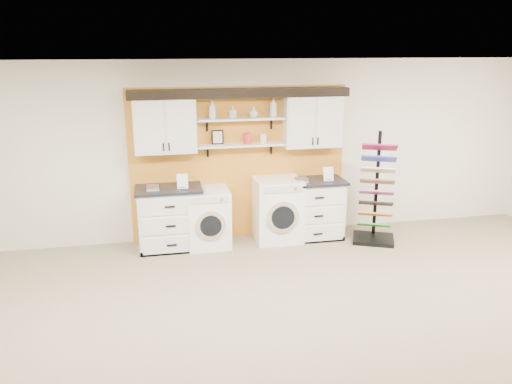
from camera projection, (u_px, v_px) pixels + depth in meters
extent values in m
plane|color=white|center=(329.00, 72.00, 3.70)|extent=(10.00, 10.00, 0.00)
plane|color=silver|center=(239.00, 151.00, 7.85)|extent=(10.00, 0.00, 10.00)
cube|color=orange|center=(239.00, 164.00, 7.87)|extent=(3.40, 0.07, 2.40)
cube|color=silver|center=(165.00, 124.00, 7.31)|extent=(0.90, 0.34, 0.84)
cube|color=silver|center=(150.00, 127.00, 7.10)|extent=(0.42, 0.01, 0.78)
cube|color=silver|center=(181.00, 126.00, 7.18)|extent=(0.42, 0.01, 0.78)
cube|color=silver|center=(312.00, 120.00, 7.75)|extent=(0.90, 0.34, 0.84)
cube|color=silver|center=(302.00, 122.00, 7.54)|extent=(0.42, 0.01, 0.78)
cube|color=silver|center=(329.00, 121.00, 7.63)|extent=(0.42, 0.01, 0.78)
cube|color=silver|center=(241.00, 145.00, 7.62)|extent=(1.32, 0.28, 0.03)
cube|color=silver|center=(241.00, 119.00, 7.51)|extent=(1.32, 0.28, 0.03)
cube|color=black|center=(240.00, 92.00, 7.42)|extent=(3.30, 0.40, 0.10)
cube|color=black|center=(242.00, 97.00, 7.26)|extent=(3.30, 0.04, 0.04)
cube|color=black|center=(218.00, 137.00, 7.57)|extent=(0.18, 0.02, 0.22)
cube|color=beige|center=(218.00, 137.00, 7.56)|extent=(0.14, 0.01, 0.18)
cylinder|color=red|center=(247.00, 139.00, 7.62)|extent=(0.11, 0.11, 0.16)
cylinder|color=silver|center=(263.00, 139.00, 7.67)|extent=(0.10, 0.10, 0.14)
cube|color=silver|center=(170.00, 219.00, 7.56)|extent=(0.92, 0.60, 0.92)
cube|color=black|center=(172.00, 252.00, 7.43)|extent=(0.92, 0.06, 0.07)
cube|color=black|center=(168.00, 188.00, 7.43)|extent=(0.99, 0.66, 0.04)
cube|color=silver|center=(170.00, 206.00, 7.19)|extent=(0.84, 0.02, 0.26)
cube|color=silver|center=(171.00, 226.00, 7.28)|extent=(0.84, 0.02, 0.26)
cube|color=silver|center=(172.00, 245.00, 7.36)|extent=(0.84, 0.02, 0.26)
cube|color=silver|center=(312.00, 210.00, 8.01)|extent=(0.92, 0.60, 0.92)
cube|color=black|center=(317.00, 240.00, 7.87)|extent=(0.92, 0.06, 0.07)
cube|color=black|center=(313.00, 181.00, 7.87)|extent=(0.98, 0.66, 0.04)
cube|color=silver|center=(319.00, 197.00, 7.64)|extent=(0.84, 0.02, 0.25)
cube|color=silver|center=(318.00, 216.00, 7.72)|extent=(0.84, 0.02, 0.25)
cube|color=silver|center=(318.00, 234.00, 7.80)|extent=(0.84, 0.02, 0.25)
cube|color=white|center=(208.00, 217.00, 7.68)|extent=(0.64, 0.66, 0.90)
cube|color=silver|center=(210.00, 200.00, 7.26)|extent=(0.55, 0.02, 0.09)
cylinder|color=silver|center=(211.00, 225.00, 7.37)|extent=(0.45, 0.05, 0.45)
cylinder|color=black|center=(211.00, 226.00, 7.35)|extent=(0.32, 0.03, 0.32)
cube|color=white|center=(277.00, 209.00, 7.88)|extent=(0.72, 0.66, 1.00)
cube|color=silver|center=(283.00, 189.00, 7.45)|extent=(0.61, 0.02, 0.11)
cylinder|color=silver|center=(283.00, 217.00, 7.57)|extent=(0.51, 0.05, 0.51)
cylinder|color=black|center=(283.00, 218.00, 7.55)|extent=(0.36, 0.03, 0.36)
cube|color=black|center=(373.00, 239.00, 7.94)|extent=(0.79, 0.74, 0.06)
cube|color=black|center=(377.00, 184.00, 7.87)|extent=(0.07, 0.07, 1.68)
cube|color=green|center=(374.00, 225.00, 7.89)|extent=(0.60, 0.48, 0.15)
cube|color=orange|center=(375.00, 214.00, 7.84)|extent=(0.60, 0.48, 0.15)
cube|color=black|center=(376.00, 203.00, 7.79)|extent=(0.60, 0.48, 0.15)
cube|color=#D75FAB|center=(376.00, 192.00, 7.74)|extent=(0.60, 0.48, 0.15)
cube|color=#8E603B|center=(377.00, 181.00, 7.69)|extent=(0.60, 0.48, 0.15)
cube|color=white|center=(378.00, 170.00, 7.64)|extent=(0.60, 0.48, 0.15)
cube|color=#343AB7|center=(379.00, 159.00, 7.59)|extent=(0.60, 0.48, 0.15)
cube|color=#CD1842|center=(380.00, 147.00, 7.54)|extent=(0.60, 0.48, 0.15)
imported|color=silver|center=(212.00, 109.00, 7.39)|extent=(0.15, 0.15, 0.27)
imported|color=silver|center=(233.00, 112.00, 7.46)|extent=(0.11, 0.11, 0.17)
imported|color=silver|center=(254.00, 112.00, 7.52)|extent=(0.18, 0.18, 0.16)
imported|color=silver|center=(273.00, 107.00, 7.56)|extent=(0.13, 0.13, 0.30)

